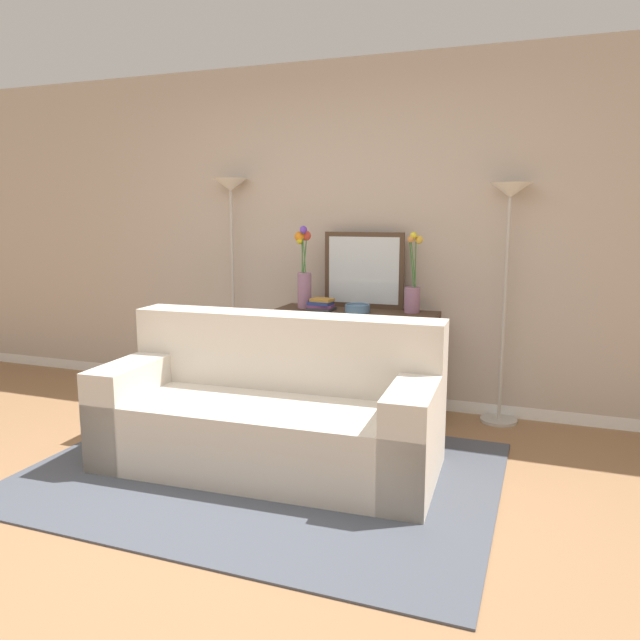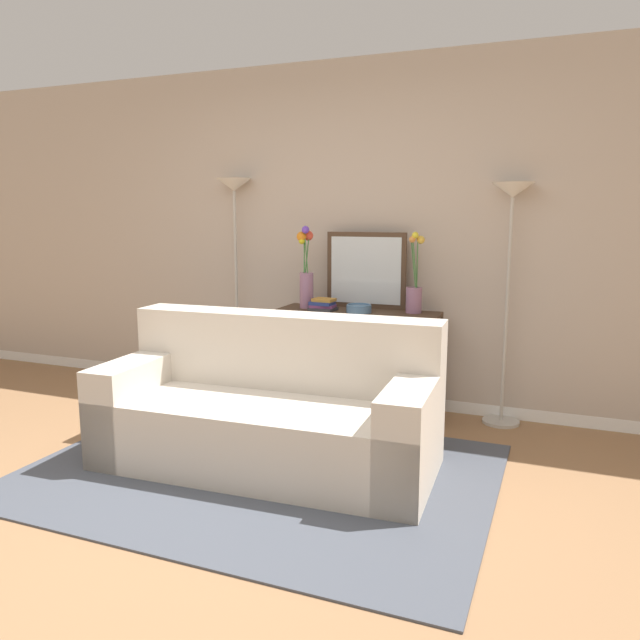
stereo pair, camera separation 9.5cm
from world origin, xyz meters
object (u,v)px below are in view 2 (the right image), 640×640
Objects in this scene: floor_lamp_right at (511,236)px; floor_lamp_left at (235,226)px; vase_tall_flowers at (306,275)px; console_table at (358,343)px; book_stack at (323,305)px; book_row_under_console at (316,400)px; wall_mirror at (366,270)px; couch at (270,413)px; vase_short_flowers at (414,291)px; fruit_bowl at (359,308)px.

floor_lamp_left is at bearing 180.00° from floor_lamp_right.
floor_lamp_left is 2.86× the size of vase_tall_flowers.
console_table is 0.39m from book_stack.
console_table is 0.59m from book_row_under_console.
wall_mirror is at bearing 85.54° from console_table.
wall_mirror is 1.00× the size of vase_tall_flowers.
couch is 3.44× the size of vase_short_flowers.
vase_short_flowers is 1.91× the size of book_row_under_console.
vase_tall_flowers is at bearing -173.58° from floor_lamp_right.
book_row_under_console is at bearing 22.29° from vase_tall_flowers.
floor_lamp_left is at bearing 168.53° from fruit_bowl.
couch is 3.24× the size of vase_tall_flowers.
fruit_bowl reaches higher than console_table.
fruit_bowl is at bearing -8.71° from vase_tall_flowers.
floor_lamp_right is (2.15, 0.00, -0.05)m from floor_lamp_left.
floor_lamp_right is 2.92× the size of vase_short_flowers.
fruit_bowl is at bearing -14.57° from book_row_under_console.
wall_mirror is 0.45m from vase_tall_flowers.
vase_short_flowers is 3.19× the size of fruit_bowl.
book_row_under_console is (-0.17, 1.13, -0.26)m from couch.
floor_lamp_right is at bearing 7.34° from console_table.
wall_mirror is 1.06× the size of vase_short_flowers.
console_table is at bearing 110.18° from fruit_bowl.
book_stack is at bearing -168.43° from vase_short_flowers.
vase_short_flowers is at bearing 11.57° from book_stack.
wall_mirror is (0.01, 0.14, 0.53)m from console_table.
vase_short_flowers is at bearing 19.89° from fruit_bowl.
wall_mirror is (0.18, 1.27, 0.75)m from couch.
couch is 1.17m from book_row_under_console.
book_row_under_console is at bearing -9.94° from floor_lamp_left.
fruit_bowl is (0.21, 1.03, 0.49)m from couch.
console_table is 1.32m from floor_lamp_right.
vase_short_flowers is 0.42m from fruit_bowl.
vase_short_flowers reaches higher than wall_mirror.
vase_tall_flowers reaches higher than book_row_under_console.
floor_lamp_right is 1.41m from book_stack.
vase_tall_flowers is 0.50m from fruit_bowl.
console_table is 1.94× the size of wall_mirror.
wall_mirror is at bearing 42.17° from book_stack.
wall_mirror is 0.42m from book_stack.
floor_lamp_left is 3.04× the size of vase_short_flowers.
couch is 1.48m from wall_mirror.
book_stack is (0.16, -0.07, -0.21)m from vase_tall_flowers.
floor_lamp_left is at bearing 165.00° from book_stack.
vase_tall_flowers is (-0.41, -0.03, 0.50)m from console_table.
vase_tall_flowers is at bearing 157.75° from book_stack.
floor_lamp_right is 1.89m from book_row_under_console.
book_stack is (-1.29, -0.23, -0.51)m from floor_lamp_right.
console_table is 2.06× the size of vase_short_flowers.
floor_lamp_right reaches higher than book_stack.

